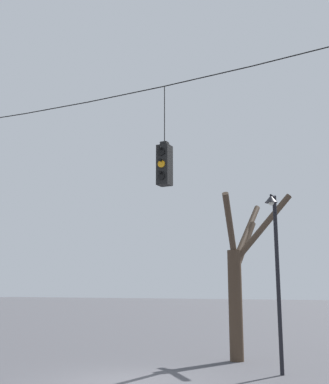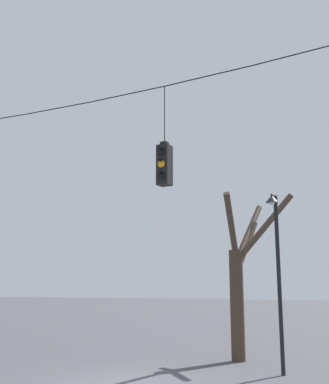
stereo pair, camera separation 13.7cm
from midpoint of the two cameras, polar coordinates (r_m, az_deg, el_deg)
ground_plane at (r=13.50m, az=-4.34°, el=-21.67°), size 200.00×200.00×0.00m
span_wire at (r=14.19m, az=-4.45°, el=11.82°), size 17.59×0.03×0.35m
traffic_light_near_left_pole at (r=12.82m, az=0.29°, el=3.30°), size 0.34×0.46×2.80m
street_lamp at (r=14.71m, az=13.42°, el=-7.13°), size 0.38×0.66×5.20m
bare_tree at (r=17.42m, az=9.34°, el=-9.88°), size 2.21×4.07×5.79m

